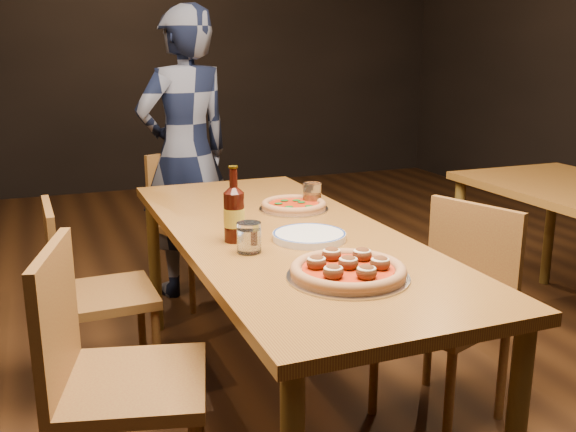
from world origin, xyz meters
name	(u,v)px	position (x,y,z in m)	size (l,w,h in m)	color
ground	(284,406)	(0.00, 0.00, 0.00)	(9.00, 9.00, 0.00)	black
table_main	(283,249)	(0.00, 0.00, 0.68)	(0.80, 2.00, 0.75)	brown
chair_main_nw	(132,381)	(-0.64, -0.42, 0.46)	(0.43, 0.43, 0.93)	brown
chair_main_sw	(104,294)	(-0.64, 0.42, 0.43)	(0.40, 0.40, 0.87)	brown
chair_main_e	(441,313)	(0.54, -0.28, 0.44)	(0.41, 0.41, 0.88)	brown
chair_end	(198,225)	(-0.02, 1.31, 0.44)	(0.41, 0.41, 0.88)	brown
pizza_meatball	(348,270)	(0.00, -0.56, 0.78)	(0.37, 0.37, 0.07)	#B7B7BF
pizza_margherita	(294,205)	(0.16, 0.29, 0.77)	(0.30, 0.30, 0.04)	#B7B7BF
plate_stack	(309,236)	(0.05, -0.15, 0.76)	(0.27, 0.27, 0.03)	white
beer_bottle	(234,215)	(-0.21, -0.06, 0.85)	(0.08, 0.08, 0.27)	black
water_glass	(249,238)	(-0.20, -0.21, 0.80)	(0.08, 0.08, 0.10)	white
amber_glass	(312,194)	(0.26, 0.33, 0.80)	(0.08, 0.08, 0.10)	#8E4410
diner	(186,154)	(-0.04, 1.45, 0.83)	(0.61, 0.40, 1.66)	black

